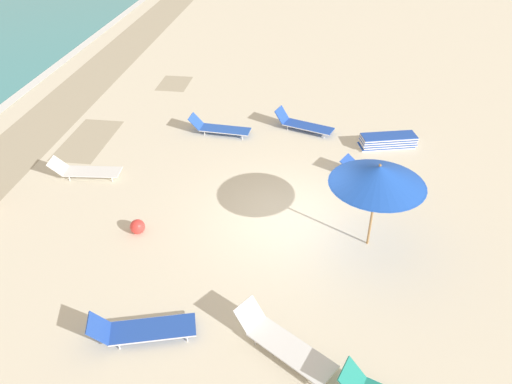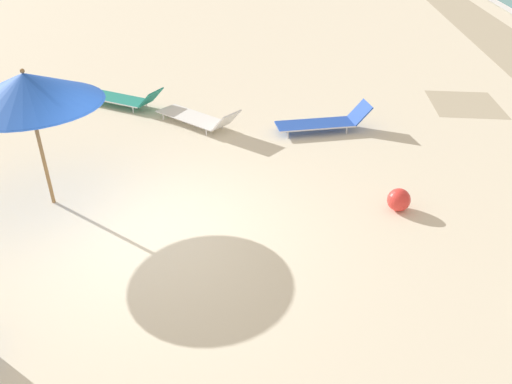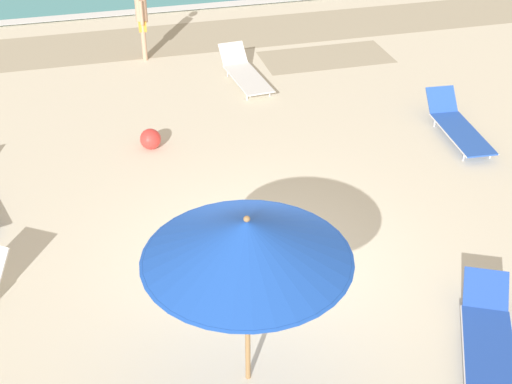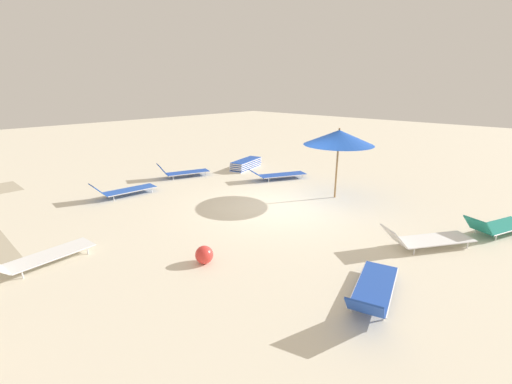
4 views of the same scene
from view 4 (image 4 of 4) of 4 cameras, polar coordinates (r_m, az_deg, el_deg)
ground_plane at (r=10.80m, az=3.90°, el=-2.85°), size 60.00×60.00×0.16m
beach_umbrella at (r=11.48m, az=13.65°, el=8.79°), size 2.27×2.27×2.34m
lounger_stack at (r=15.65m, az=-1.66°, el=4.66°), size 1.07×1.99×0.41m
sun_lounger_under_umbrella at (r=13.84m, az=3.65°, el=2.93°), size 1.59×2.38×0.48m
sun_lounger_beside_umbrella at (r=6.54m, az=18.90°, el=-15.23°), size 1.16×2.18×0.60m
sun_lounger_near_water_left at (r=8.57m, az=-32.41°, el=-9.10°), size 0.79×2.12×0.56m
sun_lounger_near_water_right at (r=12.56m, az=-21.18°, el=0.32°), size 0.77×2.16×0.59m
sun_lounger_mid_beach_solo at (r=10.73m, az=35.30°, el=-4.60°), size 1.33×2.19×0.58m
sun_lounger_mid_beach_pair_a at (r=8.98m, az=26.48°, el=-7.01°), size 1.73×2.17×0.59m
sun_lounger_mid_beach_pair_b at (r=14.48m, az=-12.12°, el=3.30°), size 1.26×2.17×0.63m
beach_ball at (r=7.48m, az=-8.62°, el=-10.30°), size 0.39×0.39×0.39m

